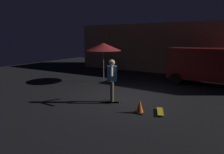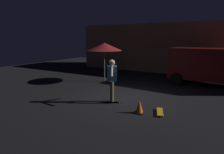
{
  "view_description": "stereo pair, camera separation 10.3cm",
  "coord_description": "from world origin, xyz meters",
  "px_view_note": "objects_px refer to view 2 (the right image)",
  "views": [
    {
      "loc": [
        3.72,
        -7.39,
        2.54
      ],
      "look_at": [
        -0.1,
        -0.8,
        1.05
      ],
      "focal_mm": 31.56,
      "sensor_mm": 36.0,
      "label": 1
    },
    {
      "loc": [
        3.81,
        -7.34,
        2.54
      ],
      "look_at": [
        -0.1,
        -0.8,
        1.05
      ],
      "focal_mm": 31.56,
      "sensor_mm": 36.0,
      "label": 2
    }
  ],
  "objects_px": {
    "patio_umbrella": "(104,47)",
    "traffic_cone": "(139,107)",
    "parked_van": "(215,65)",
    "skateboard_ridden": "(112,101)",
    "skater": "(112,77)",
    "skateboard_spare": "(160,112)"
  },
  "relations": [
    {
      "from": "skateboard_spare",
      "to": "traffic_cone",
      "type": "height_order",
      "value": "traffic_cone"
    },
    {
      "from": "skater",
      "to": "traffic_cone",
      "type": "relative_size",
      "value": 3.63
    },
    {
      "from": "skateboard_ridden",
      "to": "skateboard_spare",
      "type": "bearing_deg",
      "value": -4.71
    },
    {
      "from": "parked_van",
      "to": "skateboard_ridden",
      "type": "relative_size",
      "value": 6.04
    },
    {
      "from": "parked_van",
      "to": "traffic_cone",
      "type": "distance_m",
      "value": 6.24
    },
    {
      "from": "skateboard_ridden",
      "to": "skater",
      "type": "xyz_separation_m",
      "value": [
        0.0,
        0.0,
        0.98
      ]
    },
    {
      "from": "traffic_cone",
      "to": "skateboard_ridden",
      "type": "bearing_deg",
      "value": 160.59
    },
    {
      "from": "skateboard_spare",
      "to": "skater",
      "type": "bearing_deg",
      "value": 175.29
    },
    {
      "from": "skateboard_ridden",
      "to": "skater",
      "type": "height_order",
      "value": "skater"
    },
    {
      "from": "patio_umbrella",
      "to": "skateboard_ridden",
      "type": "xyz_separation_m",
      "value": [
        2.45,
        -3.21,
        -2.02
      ]
    },
    {
      "from": "parked_van",
      "to": "skateboard_ridden",
      "type": "distance_m",
      "value": 6.4
    },
    {
      "from": "traffic_cone",
      "to": "parked_van",
      "type": "bearing_deg",
      "value": 72.12
    },
    {
      "from": "patio_umbrella",
      "to": "skater",
      "type": "distance_m",
      "value": 4.17
    },
    {
      "from": "parked_van",
      "to": "skateboard_ridden",
      "type": "height_order",
      "value": "parked_van"
    },
    {
      "from": "skater",
      "to": "parked_van",
      "type": "bearing_deg",
      "value": 58.52
    },
    {
      "from": "skateboard_spare",
      "to": "skater",
      "type": "xyz_separation_m",
      "value": [
        -2.03,
        0.17,
        0.98
      ]
    },
    {
      "from": "skateboard_ridden",
      "to": "parked_van",
      "type": "bearing_deg",
      "value": 58.52
    },
    {
      "from": "patio_umbrella",
      "to": "traffic_cone",
      "type": "bearing_deg",
      "value": -43.93
    },
    {
      "from": "skateboard_spare",
      "to": "skater",
      "type": "height_order",
      "value": "skater"
    },
    {
      "from": "parked_van",
      "to": "traffic_cone",
      "type": "xyz_separation_m",
      "value": [
        -1.89,
        -5.87,
        -0.95
      ]
    },
    {
      "from": "parked_van",
      "to": "skater",
      "type": "distance_m",
      "value": 6.3
    },
    {
      "from": "traffic_cone",
      "to": "patio_umbrella",
      "type": "bearing_deg",
      "value": 136.07
    }
  ]
}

